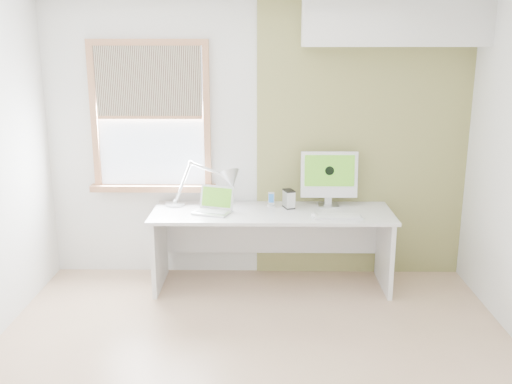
{
  "coord_description": "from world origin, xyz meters",
  "views": [
    {
      "loc": [
        0.06,
        -3.59,
        2.21
      ],
      "look_at": [
        0.0,
        1.05,
        1.0
      ],
      "focal_mm": 39.8,
      "sensor_mm": 36.0,
      "label": 1
    }
  ],
  "objects_px": {
    "laptop": "(214,206)",
    "external_drive": "(289,199)",
    "desk": "(272,230)",
    "imac": "(329,176)",
    "desk_lamp": "(220,182)"
  },
  "relations": [
    {
      "from": "desk_lamp",
      "to": "external_drive",
      "type": "height_order",
      "value": "desk_lamp"
    },
    {
      "from": "desk",
      "to": "external_drive",
      "type": "distance_m",
      "value": 0.33
    },
    {
      "from": "desk",
      "to": "imac",
      "type": "relative_size",
      "value": 4.17
    },
    {
      "from": "desk_lamp",
      "to": "laptop",
      "type": "relative_size",
      "value": 1.97
    },
    {
      "from": "desk",
      "to": "laptop",
      "type": "bearing_deg",
      "value": -171.9
    },
    {
      "from": "desk",
      "to": "external_drive",
      "type": "xyz_separation_m",
      "value": [
        0.16,
        0.06,
        0.28
      ]
    },
    {
      "from": "laptop",
      "to": "external_drive",
      "type": "relative_size",
      "value": 2.27
    },
    {
      "from": "desk",
      "to": "desk_lamp",
      "type": "xyz_separation_m",
      "value": [
        -0.48,
        0.12,
        0.42
      ]
    },
    {
      "from": "laptop",
      "to": "external_drive",
      "type": "height_order",
      "value": "laptop"
    },
    {
      "from": "desk",
      "to": "imac",
      "type": "distance_m",
      "value": 0.74
    },
    {
      "from": "laptop",
      "to": "desk_lamp",
      "type": "bearing_deg",
      "value": 77.36
    },
    {
      "from": "desk",
      "to": "desk_lamp",
      "type": "distance_m",
      "value": 0.65
    },
    {
      "from": "laptop",
      "to": "external_drive",
      "type": "bearing_deg",
      "value": 11.53
    },
    {
      "from": "laptop",
      "to": "external_drive",
      "type": "xyz_separation_m",
      "value": [
        0.69,
        0.14,
        0.03
      ]
    },
    {
      "from": "desk_lamp",
      "to": "external_drive",
      "type": "xyz_separation_m",
      "value": [
        0.64,
        -0.06,
        -0.14
      ]
    }
  ]
}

